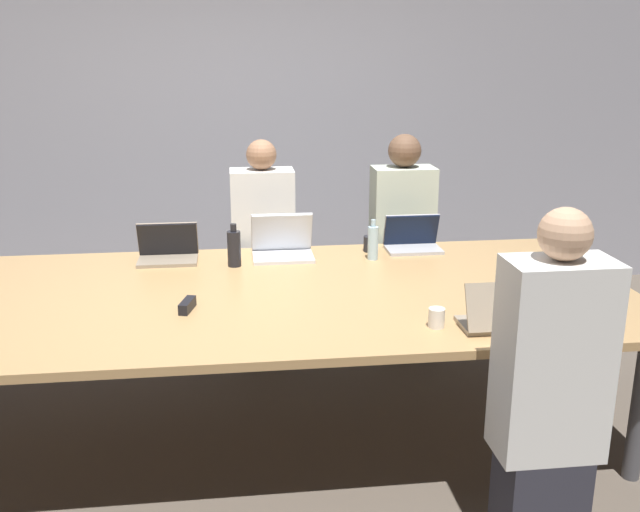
{
  "coord_description": "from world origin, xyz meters",
  "views": [
    {
      "loc": [
        -0.07,
        -3.41,
        1.96
      ],
      "look_at": [
        0.37,
        0.1,
        0.93
      ],
      "focal_mm": 40.0,
      "sensor_mm": 36.0,
      "label": 1
    }
  ],
  "objects_px": {
    "cup_far_right": "(371,244)",
    "laptop_far_center": "(282,244)",
    "person_far_right": "(401,246)",
    "bottle_far_right": "(373,242)",
    "laptop_near_right": "(503,315)",
    "person_far_center": "(264,253)",
    "stapler": "(187,305)",
    "cup_near_right": "(437,318)",
    "laptop_far_midleft": "(168,250)",
    "person_near_right": "(549,396)",
    "laptop_far_right": "(412,240)",
    "bottle_far_center": "(234,248)"
  },
  "relations": [
    {
      "from": "person_near_right",
      "to": "person_far_center",
      "type": "xyz_separation_m",
      "value": [
        -0.99,
        2.12,
        -0.0
      ]
    },
    {
      "from": "laptop_far_midleft",
      "to": "bottle_far_right",
      "type": "relative_size",
      "value": 1.45
    },
    {
      "from": "person_near_right",
      "to": "laptop_far_right",
      "type": "distance_m",
      "value": 1.77
    },
    {
      "from": "person_near_right",
      "to": "laptop_far_center",
      "type": "height_order",
      "value": "person_near_right"
    },
    {
      "from": "cup_near_right",
      "to": "laptop_far_midleft",
      "type": "height_order",
      "value": "laptop_far_midleft"
    },
    {
      "from": "laptop_near_right",
      "to": "person_far_right",
      "type": "distance_m",
      "value": 1.66
    },
    {
      "from": "laptop_far_center",
      "to": "stapler",
      "type": "xyz_separation_m",
      "value": [
        -0.51,
        -0.84,
        -0.05
      ]
    },
    {
      "from": "person_near_right",
      "to": "stapler",
      "type": "bearing_deg",
      "value": -31.58
    },
    {
      "from": "laptop_near_right",
      "to": "cup_near_right",
      "type": "height_order",
      "value": "laptop_near_right"
    },
    {
      "from": "cup_far_right",
      "to": "laptop_far_center",
      "type": "bearing_deg",
      "value": -174.69
    },
    {
      "from": "bottle_far_right",
      "to": "stapler",
      "type": "distance_m",
      "value": 1.26
    },
    {
      "from": "laptop_far_right",
      "to": "laptop_far_midleft",
      "type": "bearing_deg",
      "value": -177.74
    },
    {
      "from": "person_near_right",
      "to": "person_far_center",
      "type": "relative_size",
      "value": 1.0
    },
    {
      "from": "cup_near_right",
      "to": "person_far_right",
      "type": "distance_m",
      "value": 1.61
    },
    {
      "from": "person_near_right",
      "to": "laptop_far_center",
      "type": "xyz_separation_m",
      "value": [
        -0.89,
        1.7,
        0.16
      ]
    },
    {
      "from": "bottle_far_right",
      "to": "stapler",
      "type": "relative_size",
      "value": 1.52
    },
    {
      "from": "laptop_far_right",
      "to": "laptop_near_right",
      "type": "bearing_deg",
      "value": -86.55
    },
    {
      "from": "person_near_right",
      "to": "laptop_far_midleft",
      "type": "xyz_separation_m",
      "value": [
        -1.56,
        1.7,
        0.16
      ]
    },
    {
      "from": "laptop_near_right",
      "to": "stapler",
      "type": "xyz_separation_m",
      "value": [
        -1.38,
        0.4,
        -0.04
      ]
    },
    {
      "from": "laptop_far_midleft",
      "to": "cup_far_right",
      "type": "relative_size",
      "value": 3.66
    },
    {
      "from": "person_near_right",
      "to": "person_far_center",
      "type": "bearing_deg",
      "value": -65.02
    },
    {
      "from": "person_far_center",
      "to": "bottle_far_right",
      "type": "distance_m",
      "value": 0.84
    },
    {
      "from": "cup_near_right",
      "to": "person_far_center",
      "type": "xyz_separation_m",
      "value": [
        -0.69,
        1.6,
        -0.14
      ]
    },
    {
      "from": "laptop_far_center",
      "to": "laptop_far_right",
      "type": "relative_size",
      "value": 1.07
    },
    {
      "from": "laptop_near_right",
      "to": "laptop_far_center",
      "type": "distance_m",
      "value": 1.52
    },
    {
      "from": "laptop_near_right",
      "to": "cup_far_right",
      "type": "xyz_separation_m",
      "value": [
        -0.34,
        1.3,
        -0.02
      ]
    },
    {
      "from": "person_far_right",
      "to": "stapler",
      "type": "distance_m",
      "value": 1.82
    },
    {
      "from": "laptop_near_right",
      "to": "person_far_right",
      "type": "xyz_separation_m",
      "value": [
        -0.06,
        1.65,
        -0.14
      ]
    },
    {
      "from": "laptop_near_right",
      "to": "cup_near_right",
      "type": "distance_m",
      "value": 0.29
    },
    {
      "from": "laptop_far_center",
      "to": "cup_far_right",
      "type": "distance_m",
      "value": 0.54
    },
    {
      "from": "laptop_far_midleft",
      "to": "cup_far_right",
      "type": "xyz_separation_m",
      "value": [
        1.2,
        0.05,
        -0.02
      ]
    },
    {
      "from": "person_far_center",
      "to": "laptop_far_right",
      "type": "relative_size",
      "value": 4.23
    },
    {
      "from": "cup_far_right",
      "to": "stapler",
      "type": "relative_size",
      "value": 0.6
    },
    {
      "from": "laptop_near_right",
      "to": "bottle_far_center",
      "type": "bearing_deg",
      "value": -43.3
    },
    {
      "from": "person_near_right",
      "to": "bottle_far_center",
      "type": "relative_size",
      "value": 5.81
    },
    {
      "from": "bottle_far_center",
      "to": "cup_far_right",
      "type": "xyz_separation_m",
      "value": [
        0.82,
        0.2,
        -0.06
      ]
    },
    {
      "from": "person_far_center",
      "to": "bottle_far_center",
      "type": "distance_m",
      "value": 0.63
    },
    {
      "from": "person_far_center",
      "to": "person_far_right",
      "type": "bearing_deg",
      "value": -0.71
    },
    {
      "from": "laptop_near_right",
      "to": "stapler",
      "type": "relative_size",
      "value": 2.33
    },
    {
      "from": "person_near_right",
      "to": "cup_far_right",
      "type": "relative_size",
      "value": 15.18
    },
    {
      "from": "cup_near_right",
      "to": "laptop_far_right",
      "type": "height_order",
      "value": "laptop_far_right"
    },
    {
      "from": "cup_far_right",
      "to": "laptop_far_midleft",
      "type": "bearing_deg",
      "value": -177.42
    },
    {
      "from": "cup_far_right",
      "to": "stapler",
      "type": "xyz_separation_m",
      "value": [
        -1.05,
        -0.89,
        -0.02
      ]
    },
    {
      "from": "laptop_near_right",
      "to": "person_far_center",
      "type": "xyz_separation_m",
      "value": [
        -0.97,
        1.66,
        -0.16
      ]
    },
    {
      "from": "laptop_near_right",
      "to": "stapler",
      "type": "distance_m",
      "value": 1.44
    },
    {
      "from": "laptop_far_right",
      "to": "bottle_far_center",
      "type": "bearing_deg",
      "value": -169.11
    },
    {
      "from": "laptop_near_right",
      "to": "laptop_far_right",
      "type": "height_order",
      "value": "laptop_near_right"
    },
    {
      "from": "laptop_far_midleft",
      "to": "bottle_far_right",
      "type": "bearing_deg",
      "value": -5.55
    },
    {
      "from": "bottle_far_center",
      "to": "stapler",
      "type": "relative_size",
      "value": 1.57
    },
    {
      "from": "person_far_right",
      "to": "bottle_far_right",
      "type": "bearing_deg",
      "value": -119.67
    }
  ]
}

